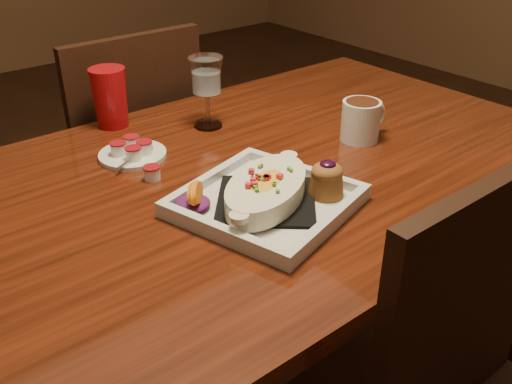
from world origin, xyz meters
TOP-DOWN VIEW (x-y plane):
  - table at (0.00, 0.00)m, footprint 1.50×0.90m
  - chair_far at (-0.00, 0.63)m, footprint 0.42×0.42m
  - plate at (-0.08, -0.14)m, footprint 0.36×0.36m
  - coffee_mug at (0.28, -0.04)m, footprint 0.13×0.09m
  - goblet at (0.05, 0.25)m, footprint 0.08×0.08m
  - saucer at (-0.18, 0.21)m, footprint 0.15×0.15m
  - creamer_loose at (-0.19, 0.09)m, footprint 0.04×0.04m
  - red_tumbler at (-0.13, 0.40)m, footprint 0.09×0.09m

SIDE VIEW (x-z plane):
  - chair_far at x=0.00m, z-range 0.04..0.97m
  - table at x=0.00m, z-range 0.28..1.03m
  - saucer at x=-0.18m, z-range 0.71..0.81m
  - creamer_loose at x=-0.19m, z-range 0.75..0.78m
  - plate at x=-0.08m, z-range 0.74..0.82m
  - coffee_mug at x=0.28m, z-range 0.75..0.85m
  - red_tumbler at x=-0.13m, z-range 0.75..0.89m
  - goblet at x=0.05m, z-range 0.78..0.96m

